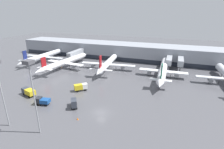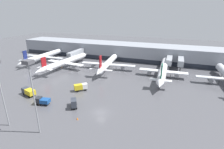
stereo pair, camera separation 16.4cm
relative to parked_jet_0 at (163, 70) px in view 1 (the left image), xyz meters
name	(u,v)px [view 1 (the left image)]	position (x,y,z in m)	size (l,w,h in m)	color
ground_plane	(101,112)	(-14.08, -36.30, -3.08)	(320.00, 320.00, 0.00)	#4C4C51
terminal_building	(142,52)	(-14.12, 25.52, 1.41)	(160.00, 31.17, 9.00)	gray
parked_jet_0	(163,70)	(0.00, 0.00, 0.00)	(20.69, 39.76, 9.57)	silver
parked_jet_1	(44,56)	(-66.69, 3.03, 0.04)	(24.33, 38.25, 8.87)	silver
parked_jet_3	(108,63)	(-26.67, 1.54, -0.05)	(27.22, 34.78, 9.69)	silver
parked_jet_4	(65,62)	(-47.69, -4.11, 0.16)	(21.18, 38.13, 8.71)	white
service_truck_0	(81,87)	(-26.76, -25.30, -1.50)	(4.70, 4.46, 2.57)	gold
service_truck_1	(74,103)	(-22.80, -36.40, -1.52)	(3.66, 4.39, 2.90)	#2D333D
service_truck_2	(42,101)	(-32.92, -38.22, -1.72)	(4.62, 2.88, 2.35)	#19478C
service_truck_3	(28,91)	(-41.73, -34.74, -1.58)	(5.98, 3.62, 2.38)	gold
traffic_cone_0	(78,119)	(-18.55, -41.64, -2.77)	(0.48, 0.48, 0.62)	orange
traffic_cone_1	(62,67)	(-50.16, -4.02, -2.78)	(0.46, 0.46, 0.61)	orange
apron_light_mast_1	(31,77)	(-24.21, -49.38, 11.10)	(1.80, 1.80, 17.92)	gray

